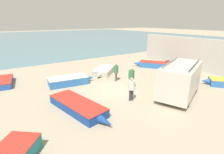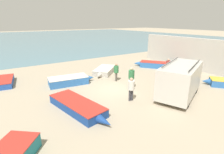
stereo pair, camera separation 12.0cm
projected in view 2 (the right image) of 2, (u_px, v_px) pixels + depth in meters
The scene contains 13 objects.
ground_plane at pixel (115, 90), 14.11m from camera, with size 200.00×200.00×0.00m, color tan.
sea_water at pixel (22, 38), 55.37m from camera, with size 120.00×80.00×0.01m, color slate.
harbor_wall at pixel (189, 53), 20.18m from camera, with size 0.50×12.69×3.51m, color #BCB7AD.
parked_van at pixel (180, 79), 12.47m from camera, with size 5.14×3.67×2.51m.
fishing_rowboat_0 at pixel (78, 106), 10.74m from camera, with size 2.31×5.25×0.56m.
fishing_rowboat_2 at pixel (156, 65), 20.75m from camera, with size 3.78×4.53×0.67m.
fishing_rowboat_3 at pixel (104, 71), 18.44m from camera, with size 3.58×3.33×0.56m.
fishing_rowboat_4 at pixel (3, 81), 15.22m from camera, with size 1.92×3.84×0.51m.
fishing_rowboat_5 at pixel (70, 80), 15.28m from camera, with size 4.09×1.96×0.67m.
fisherman_0 at pixel (131, 87), 11.88m from camera, with size 0.44×0.44×1.67m.
fisherman_1 at pixel (168, 66), 17.36m from camera, with size 0.46×0.46×1.76m.
fisherman_2 at pixel (131, 76), 14.00m from camera, with size 0.47×0.47×1.79m.
fisherman_3 at pixel (116, 71), 15.87m from camera, with size 0.43×0.43×1.65m.
Camera 2 is at (-7.43, -10.82, 5.29)m, focal length 28.00 mm.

